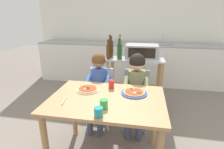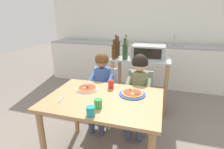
# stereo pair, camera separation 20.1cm
# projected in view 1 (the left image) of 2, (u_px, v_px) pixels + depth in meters

# --- Properties ---
(ground_plane) EXTENTS (11.42, 11.42, 0.00)m
(ground_plane) POSITION_uv_depth(u_px,v_px,m) (121.00, 108.00, 3.09)
(ground_plane) COLOR slate
(back_wall_tiled) EXTENTS (4.69, 0.12, 2.70)m
(back_wall_tiled) POSITION_uv_depth(u_px,v_px,m) (131.00, 23.00, 4.31)
(back_wall_tiled) COLOR white
(back_wall_tiled) RESTS_ON ground
(kitchen_counter) EXTENTS (4.22, 0.60, 1.12)m
(kitchen_counter) POSITION_uv_depth(u_px,v_px,m) (129.00, 63.00, 4.21)
(kitchen_counter) COLOR silver
(kitchen_counter) RESTS_ON ground
(kitchen_island_cart) EXTENTS (0.91, 0.57, 0.89)m
(kitchen_island_cart) POSITION_uv_depth(u_px,v_px,m) (134.00, 74.00, 3.00)
(kitchen_island_cart) COLOR #B7BABF
(kitchen_island_cart) RESTS_ON ground
(toaster_oven) EXTENTS (0.51, 0.34, 0.20)m
(toaster_oven) POSITION_uv_depth(u_px,v_px,m) (142.00, 51.00, 2.86)
(toaster_oven) COLOR #999BA0
(toaster_oven) RESTS_ON kitchen_island_cart
(bottle_brown_beer) EXTENTS (0.06, 0.06, 0.27)m
(bottle_brown_beer) POSITION_uv_depth(u_px,v_px,m) (119.00, 48.00, 3.04)
(bottle_brown_beer) COLOR olive
(bottle_brown_beer) RESTS_ON kitchen_island_cart
(bottle_dark_olive_oil) EXTENTS (0.07, 0.07, 0.36)m
(bottle_dark_olive_oil) POSITION_uv_depth(u_px,v_px,m) (110.00, 48.00, 2.81)
(bottle_dark_olive_oil) COLOR #4C2D14
(bottle_dark_olive_oil) RESTS_ON kitchen_island_cart
(bottle_tall_green_wine) EXTENTS (0.07, 0.07, 0.32)m
(bottle_tall_green_wine) POSITION_uv_depth(u_px,v_px,m) (119.00, 51.00, 2.70)
(bottle_tall_green_wine) COLOR #1E4723
(bottle_tall_green_wine) RESTS_ON kitchen_island_cart
(bottle_squat_spirits) EXTENTS (0.07, 0.07, 0.32)m
(bottle_squat_spirits) POSITION_uv_depth(u_px,v_px,m) (111.00, 48.00, 2.95)
(bottle_squat_spirits) COLOR #4C2D14
(bottle_squat_spirits) RESTS_ON kitchen_island_cart
(bottle_clear_vinegar) EXTENTS (0.07, 0.07, 0.36)m
(bottle_clear_vinegar) POSITION_uv_depth(u_px,v_px,m) (120.00, 48.00, 2.79)
(bottle_clear_vinegar) COLOR olive
(bottle_clear_vinegar) RESTS_ON kitchen_island_cart
(bottle_slim_sauce) EXTENTS (0.06, 0.06, 0.29)m
(bottle_slim_sauce) POSITION_uv_depth(u_px,v_px,m) (108.00, 51.00, 2.72)
(bottle_slim_sauce) COLOR #4C2D14
(bottle_slim_sauce) RESTS_ON kitchen_island_cart
(dining_table) EXTENTS (1.15, 0.81, 0.76)m
(dining_table) POSITION_uv_depth(u_px,v_px,m) (107.00, 109.00, 1.82)
(dining_table) COLOR #AD7F51
(dining_table) RESTS_ON ground
(dining_chair_left) EXTENTS (0.36, 0.36, 0.81)m
(dining_chair_left) POSITION_uv_depth(u_px,v_px,m) (101.00, 92.00, 2.58)
(dining_chair_left) COLOR silver
(dining_chair_left) RESTS_ON ground
(dining_chair_right) EXTENTS (0.36, 0.36, 0.81)m
(dining_chair_right) POSITION_uv_depth(u_px,v_px,m) (136.00, 95.00, 2.50)
(dining_chair_right) COLOR gray
(dining_chair_right) RESTS_ON ground
(child_in_blue_striped_shirt) EXTENTS (0.32, 0.42, 1.05)m
(child_in_blue_striped_shirt) POSITION_uv_depth(u_px,v_px,m) (98.00, 83.00, 2.40)
(child_in_blue_striped_shirt) COLOR #424C6B
(child_in_blue_striped_shirt) RESTS_ON ground
(child_in_olive_shirt) EXTENTS (0.32, 0.42, 1.06)m
(child_in_olive_shirt) POSITION_uv_depth(u_px,v_px,m) (136.00, 83.00, 2.32)
(child_in_olive_shirt) COLOR #424C6B
(child_in_olive_shirt) RESTS_ON ground
(pizza_plate_white) EXTENTS (0.25, 0.25, 0.03)m
(pizza_plate_white) POSITION_uv_depth(u_px,v_px,m) (88.00, 89.00, 1.96)
(pizza_plate_white) COLOR white
(pizza_plate_white) RESTS_ON dining_table
(pizza_plate_blue_rimmed) EXTENTS (0.27, 0.27, 0.03)m
(pizza_plate_blue_rimmed) POSITION_uv_depth(u_px,v_px,m) (134.00, 93.00, 1.88)
(pizza_plate_blue_rimmed) COLOR #3356B7
(pizza_plate_blue_rimmed) RESTS_ON dining_table
(drinking_cup_teal) EXTENTS (0.08, 0.08, 0.08)m
(drinking_cup_teal) POSITION_uv_depth(u_px,v_px,m) (99.00, 112.00, 1.45)
(drinking_cup_teal) COLOR teal
(drinking_cup_teal) RESTS_ON dining_table
(drinking_cup_green) EXTENTS (0.07, 0.07, 0.08)m
(drinking_cup_green) POSITION_uv_depth(u_px,v_px,m) (104.00, 104.00, 1.58)
(drinking_cup_green) COLOR green
(drinking_cup_green) RESTS_ON dining_table
(drinking_cup_red) EXTENTS (0.06, 0.06, 0.10)m
(drinking_cup_red) POSITION_uv_depth(u_px,v_px,m) (111.00, 84.00, 2.01)
(drinking_cup_red) COLOR red
(drinking_cup_red) RESTS_ON dining_table
(serving_spoon) EXTENTS (0.04, 0.14, 0.01)m
(serving_spoon) POSITION_uv_depth(u_px,v_px,m) (64.00, 101.00, 1.71)
(serving_spoon) COLOR #B7BABF
(serving_spoon) RESTS_ON dining_table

